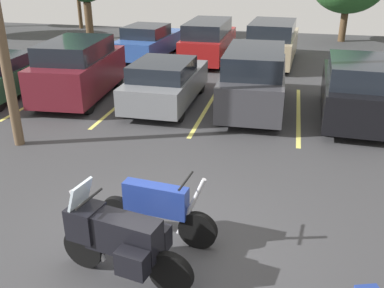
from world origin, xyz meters
name	(u,v)px	position (x,y,z in m)	size (l,w,h in m)	color
ground	(160,246)	(0.00, 0.00, -0.05)	(44.00, 44.00, 0.10)	#38383A
motorcycle_touring	(119,238)	(-0.33, -0.89, 0.69)	(2.13, 0.97, 1.48)	black
motorcycle_third	(157,209)	(-0.08, 0.15, 0.58)	(2.11, 0.62, 1.30)	black
parking_stripes	(207,107)	(-0.55, 7.04, 0.00)	(17.01, 5.17, 0.01)	#EAE066
car_green	(3,75)	(-7.57, 6.80, 0.69)	(1.93, 4.85, 1.40)	#235638
car_maroon	(79,69)	(-4.87, 7.04, 0.97)	(2.14, 4.36, 1.94)	maroon
car_grey	(166,82)	(-1.89, 7.02, 0.73)	(1.85, 4.24, 1.47)	slate
car_charcoal	(254,79)	(0.85, 7.25, 0.95)	(1.92, 4.70, 1.89)	#38383D
car_black	(357,90)	(3.80, 6.90, 0.91)	(2.02, 4.40, 1.83)	black
car_far_blue	(149,42)	(-4.57, 13.55, 0.72)	(2.16, 4.74, 1.50)	#2D519E
car_far_red	(209,40)	(-1.75, 13.45, 0.90)	(1.80, 4.75, 1.79)	maroon
car_far_tan	(272,43)	(1.06, 13.59, 0.90)	(2.18, 4.99, 1.84)	tan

